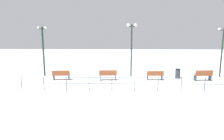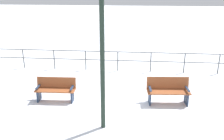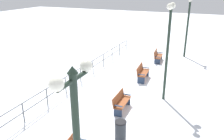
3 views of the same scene
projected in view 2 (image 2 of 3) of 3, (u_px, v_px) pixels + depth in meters
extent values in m
plane|color=white|center=(111.00, 101.00, 9.14)|extent=(80.00, 80.00, 0.00)
cube|color=brown|center=(55.00, 90.00, 9.04)|extent=(0.47, 1.47, 0.04)
cube|color=brown|center=(56.00, 82.00, 9.17)|extent=(0.15, 1.46, 0.40)
cube|color=#23334C|center=(39.00, 95.00, 9.15)|extent=(0.39, 0.06, 0.44)
cube|color=#23334C|center=(72.00, 96.00, 9.07)|extent=(0.39, 0.06, 0.44)
cube|color=#23334C|center=(38.00, 87.00, 9.02)|extent=(0.39, 0.08, 0.04)
cube|color=#23334C|center=(72.00, 88.00, 8.94)|extent=(0.39, 0.08, 0.04)
cube|color=brown|center=(168.00, 92.00, 8.82)|extent=(0.60, 1.55, 0.04)
cube|color=brown|center=(168.00, 83.00, 8.97)|extent=(0.22, 1.52, 0.44)
cube|color=#23334C|center=(150.00, 97.00, 8.91)|extent=(0.45, 0.08, 0.47)
cube|color=#23334C|center=(186.00, 98.00, 8.88)|extent=(0.45, 0.08, 0.47)
cube|color=#23334C|center=(150.00, 89.00, 8.77)|extent=(0.45, 0.10, 0.04)
cube|color=#23334C|center=(188.00, 89.00, 8.74)|extent=(0.45, 0.10, 0.04)
cylinder|color=#1E2D23|center=(102.00, 51.00, 6.73)|extent=(0.13, 0.13, 4.79)
cylinder|color=#4C5156|center=(24.00, 59.00, 12.58)|extent=(0.05, 0.05, 0.97)
cylinder|color=#4C5156|center=(54.00, 60.00, 12.44)|extent=(0.05, 0.05, 0.97)
cylinder|color=#4C5156|center=(86.00, 60.00, 12.31)|extent=(0.05, 0.05, 0.97)
cylinder|color=#4C5156|center=(118.00, 61.00, 12.17)|extent=(0.05, 0.05, 0.97)
cylinder|color=#4C5156|center=(151.00, 62.00, 12.03)|extent=(0.05, 0.05, 0.97)
cylinder|color=#4C5156|center=(184.00, 63.00, 11.89)|extent=(0.05, 0.05, 0.97)
cylinder|color=#4C5156|center=(219.00, 64.00, 11.75)|extent=(0.05, 0.05, 0.97)
cylinder|color=#4C5156|center=(118.00, 52.00, 12.00)|extent=(0.04, 16.05, 0.04)
cylinder|color=#4C5156|center=(118.00, 60.00, 12.15)|extent=(0.04, 16.05, 0.04)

